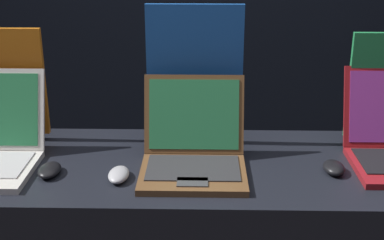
{
  "coord_description": "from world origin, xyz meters",
  "views": [
    {
      "loc": [
        0.04,
        -1.28,
        1.64
      ],
      "look_at": [
        0.01,
        0.3,
        1.05
      ],
      "focal_mm": 50.0,
      "sensor_mm": 36.0,
      "label": 1
    }
  ],
  "objects_px": {
    "mouse_back": "(334,168)",
    "laptop_middle": "(193,150)",
    "promo_stand_middle": "(195,79)",
    "mouse_middle": "(119,175)",
    "mouse_front": "(50,170)"
  },
  "relations": [
    {
      "from": "promo_stand_middle",
      "to": "mouse_back",
      "type": "bearing_deg",
      "value": -28.57
    },
    {
      "from": "promo_stand_middle",
      "to": "mouse_back",
      "type": "relative_size",
      "value": 4.9
    },
    {
      "from": "mouse_front",
      "to": "promo_stand_middle",
      "type": "xyz_separation_m",
      "value": [
        0.44,
        0.27,
        0.22
      ]
    },
    {
      "from": "mouse_middle",
      "to": "mouse_back",
      "type": "bearing_deg",
      "value": 5.15
    },
    {
      "from": "mouse_front",
      "to": "laptop_middle",
      "type": "relative_size",
      "value": 0.31
    },
    {
      "from": "mouse_front",
      "to": "mouse_middle",
      "type": "relative_size",
      "value": 0.98
    },
    {
      "from": "mouse_front",
      "to": "promo_stand_middle",
      "type": "height_order",
      "value": "promo_stand_middle"
    },
    {
      "from": "laptop_middle",
      "to": "mouse_back",
      "type": "height_order",
      "value": "laptop_middle"
    },
    {
      "from": "mouse_middle",
      "to": "promo_stand_middle",
      "type": "bearing_deg",
      "value": 52.94
    },
    {
      "from": "mouse_back",
      "to": "laptop_middle",
      "type": "bearing_deg",
      "value": 176.65
    },
    {
      "from": "mouse_back",
      "to": "mouse_middle",
      "type": "bearing_deg",
      "value": -174.85
    },
    {
      "from": "promo_stand_middle",
      "to": "mouse_front",
      "type": "bearing_deg",
      "value": -148.52
    },
    {
      "from": "mouse_front",
      "to": "mouse_back",
      "type": "bearing_deg",
      "value": 2.16
    },
    {
      "from": "mouse_middle",
      "to": "mouse_front",
      "type": "bearing_deg",
      "value": 173.06
    },
    {
      "from": "mouse_middle",
      "to": "laptop_middle",
      "type": "bearing_deg",
      "value": 20.77
    }
  ]
}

